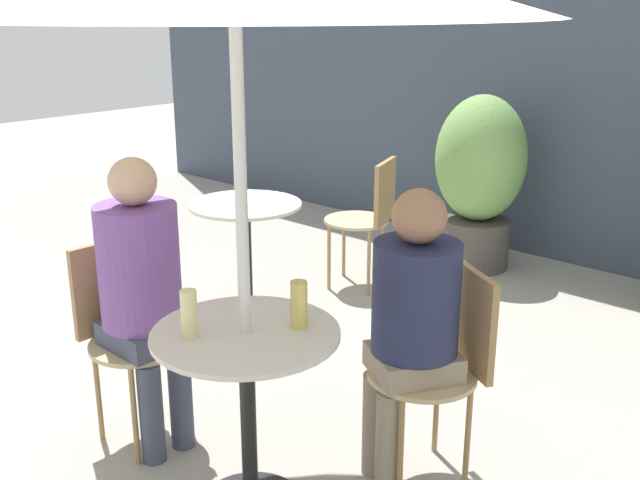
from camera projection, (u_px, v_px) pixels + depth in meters
storefront_wall at (629, 60)px, 5.02m from camera, size 10.00×0.06×3.00m
cafe_table_near at (247, 381)px, 2.75m from camera, size 0.69×0.69×0.75m
cafe_table_far at (246, 237)px, 4.46m from camera, size 0.67×0.67×0.75m
bistro_chair_0 at (445, 353)px, 2.97m from camera, size 0.49×0.50×0.89m
bistro_chair_1 at (126, 321)px, 3.27m from camera, size 0.44×0.44×0.89m
bistro_chair_3 at (370, 211)px, 4.99m from camera, size 0.48×0.46×0.89m
seated_person_0 at (412, 314)px, 2.87m from camera, size 0.41×0.42×1.23m
seated_person_1 at (142, 282)px, 3.10m from camera, size 0.35×0.34×1.29m
beer_glass_0 at (299, 304)px, 2.70m from camera, size 0.06×0.06×0.17m
beer_glass_1 at (189, 314)px, 2.61m from camera, size 0.06×0.06×0.18m
potted_plant_0 at (480, 174)px, 5.35m from camera, size 0.65×0.65×1.26m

